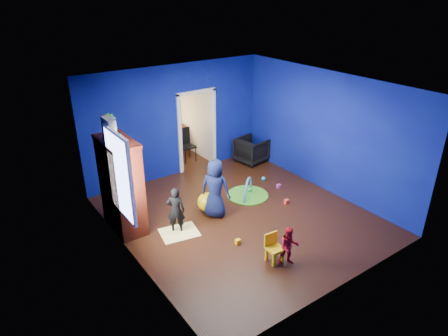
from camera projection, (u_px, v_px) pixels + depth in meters
floor at (240, 216)px, 8.78m from camera, size 5.00×5.50×0.01m
ceiling at (243, 85)px, 7.57m from camera, size 5.00×5.50×0.01m
wall_back at (176, 121)px, 10.22m from camera, size 5.00×0.02×2.90m
wall_front at (350, 213)px, 6.13m from camera, size 5.00×0.02×2.90m
wall_left at (126, 188)px, 6.87m from camera, size 0.02×5.50×2.90m
wall_right at (325, 132)px, 9.48m from camera, size 0.02×5.50×2.90m
alcove at (180, 116)px, 11.26m from camera, size 1.00×1.75×2.50m
armchair at (252, 150)px, 11.35m from camera, size 0.89×0.88×0.71m
child_black at (176, 210)px, 8.04m from camera, size 0.44×0.41×1.01m
child_navy at (215, 188)px, 8.56m from camera, size 0.72×0.77×1.32m
toddler_red at (289, 246)px, 7.14m from camera, size 0.46×0.43×0.76m
vase at (121, 139)px, 7.32m from camera, size 0.21×0.21×0.21m
potted_plant at (110, 125)px, 7.65m from camera, size 0.33×0.33×0.45m
tv_armoire at (121, 185)px, 7.99m from camera, size 0.58×1.14×1.96m
crt_tv at (123, 183)px, 8.00m from camera, size 0.46×0.70×0.54m
yellow_blanket at (179, 233)px, 8.17m from camera, size 0.85×0.73×0.03m
hopper_ball at (207, 202)px, 8.90m from camera, size 0.44×0.44×0.44m
kid_chair at (275, 250)px, 7.27m from camera, size 0.30×0.30×0.50m
play_mat at (248, 195)px, 9.64m from camera, size 0.99×0.99×0.03m
toy_arch at (248, 195)px, 9.64m from camera, size 0.70×0.61×0.88m
window_left at (119, 176)px, 7.10m from camera, size 0.03×0.95×1.55m
curtain at (115, 178)px, 7.69m from camera, size 0.14×0.42×2.40m
doorway at (197, 132)px, 10.70m from camera, size 1.16×0.10×2.10m
study_desk at (171, 139)px, 12.10m from camera, size 0.88×0.44×0.75m
desk_monitor at (168, 120)px, 11.95m from camera, size 0.40×0.05×0.32m
desk_lamp at (161, 123)px, 11.77m from camera, size 0.14×0.14×0.14m
folding_chair at (187, 146)px, 11.35m from camera, size 0.40×0.40×0.92m
book_shelf at (166, 84)px, 11.49m from camera, size 0.88×0.24×0.04m
toy_0 at (286, 202)px, 9.27m from camera, size 0.10×0.08×0.10m
toy_1 at (264, 178)px, 10.37m from camera, size 0.11×0.11×0.11m
toy_2 at (238, 242)px, 7.83m from camera, size 0.10×0.08×0.10m
toy_3 at (250, 190)px, 9.79m from camera, size 0.11×0.11×0.11m
toy_4 at (279, 186)px, 9.98m from camera, size 0.10×0.08×0.10m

